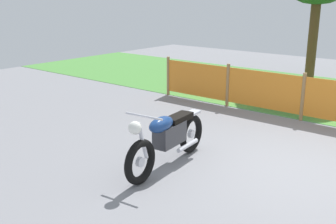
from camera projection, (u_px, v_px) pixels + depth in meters
The scene contains 2 objects.
ground at pixel (296, 170), 6.29m from camera, with size 24.00×24.00×0.02m, color gray.
motorcycle_lead at pixel (168, 137), 6.26m from camera, with size 0.63×2.13×1.01m.
Camera 1 is at (2.10, -5.76, 2.61)m, focal length 42.88 mm.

